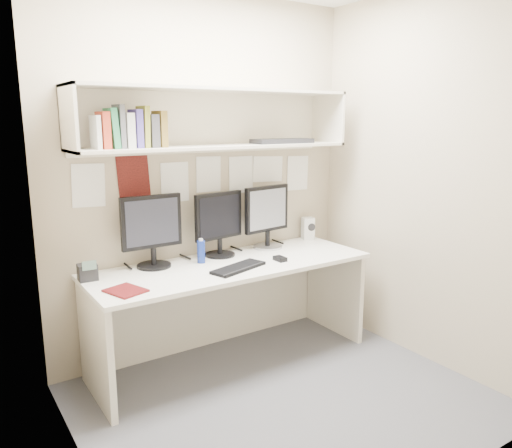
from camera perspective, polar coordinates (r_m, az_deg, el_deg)
floor at (r=3.30m, az=3.38°, el=-19.44°), size 2.40×2.00×0.01m
wall_back at (r=3.69m, az=-5.75°, el=5.36°), size 2.40×0.02×2.60m
wall_front at (r=2.15m, az=19.96°, el=0.03°), size 2.40×0.02×2.60m
wall_left at (r=2.34m, az=-20.45°, el=0.90°), size 0.02×2.00×2.60m
wall_right at (r=3.70m, az=18.75°, el=4.80°), size 0.02×2.00×2.60m
desk at (r=3.62m, az=-2.81°, el=-10.00°), size 2.00×0.70×0.73m
overhead_hutch at (r=3.54m, az=-4.82°, el=11.92°), size 2.00×0.38×0.40m
pinned_papers at (r=3.69m, az=-5.69°, el=4.58°), size 1.92×0.01×0.48m
monitor_left at (r=3.42m, az=-11.81°, el=-0.51°), size 0.42×0.23×0.49m
monitor_center at (r=3.64m, az=-4.27°, el=0.28°), size 0.40×0.22×0.47m
monitor_right at (r=3.86m, az=1.26°, el=1.09°), size 0.42×0.23×0.48m
keyboard at (r=3.36m, az=-2.03°, el=-5.02°), size 0.44×0.26×0.02m
mouse at (r=3.55m, az=2.76°, el=-3.99°), size 0.06×0.10×0.03m
speaker at (r=4.19m, az=5.95°, el=-0.49°), size 0.12×0.12×0.18m
blue_bottle at (r=3.50m, az=-6.29°, el=-3.13°), size 0.06×0.06×0.17m
maroon_notebook at (r=3.03m, az=-14.68°, el=-7.38°), size 0.24×0.26×0.01m
desk_phone at (r=3.29m, az=-18.69°, el=-5.22°), size 0.12×0.11×0.14m
book_stack at (r=3.23m, az=-14.23°, el=10.45°), size 0.45×0.16×0.26m
hutch_tray at (r=3.76m, az=3.01°, el=9.45°), size 0.47×0.19×0.03m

